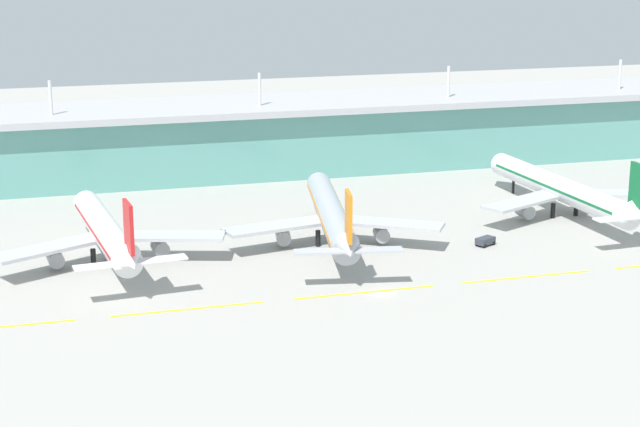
{
  "coord_description": "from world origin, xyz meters",
  "views": [
    {
      "loc": [
        -63.77,
        -180.71,
        66.94
      ],
      "look_at": [
        -2.36,
        34.63,
        7.0
      ],
      "focal_mm": 59.59,
      "sensor_mm": 36.0,
      "label": 1
    }
  ],
  "objects": [
    {
      "name": "taxiway_stripe_mid_west",
      "position": [
        -37.0,
        1.26,
        0.02
      ],
      "size": [
        28.0,
        0.7,
        0.04
      ],
      "primitive_type": "cube",
      "color": "yellow",
      "rests_on": "ground"
    },
    {
      "name": "airliner_near",
      "position": [
        -48.46,
        34.21,
        6.44
      ],
      "size": [
        48.6,
        59.7,
        18.9
      ],
      "color": "white",
      "rests_on": "ground"
    },
    {
      "name": "ground_plane",
      "position": [
        0.0,
        0.0,
        0.0
      ],
      "size": [
        600.0,
        600.0,
        0.0
      ],
      "primitive_type": "plane",
      "color": "#A8A59E"
    },
    {
      "name": "taxiway_stripe_mid_east",
      "position": [
        31.0,
        1.26,
        0.02
      ],
      "size": [
        28.0,
        0.7,
        0.04
      ],
      "primitive_type": "cube",
      "color": "yellow",
      "rests_on": "ground"
    },
    {
      "name": "pushback_tug",
      "position": [
        32.19,
        23.67,
        1.1
      ],
      "size": [
        5.01,
        4.18,
        1.85
      ],
      "color": "#333842",
      "rests_on": "ground"
    },
    {
      "name": "airliner_far",
      "position": [
        60.56,
        42.11,
        6.45
      ],
      "size": [
        48.72,
        69.03,
        18.9
      ],
      "color": "silver",
      "rests_on": "ground"
    },
    {
      "name": "airliner_middle",
      "position": [
        0.19,
        34.12,
        6.45
      ],
      "size": [
        48.01,
        67.59,
        18.9
      ],
      "color": "#ADB2BC",
      "rests_on": "ground"
    },
    {
      "name": "taxiway_stripe_centre",
      "position": [
        -3.0,
        1.26,
        0.02
      ],
      "size": [
        28.0,
        0.7,
        0.04
      ],
      "primitive_type": "cube",
      "color": "yellow",
      "rests_on": "ground"
    },
    {
      "name": "terminal_building",
      "position": [
        -0.0,
        109.27,
        10.21
      ],
      "size": [
        288.0,
        34.0,
        29.01
      ],
      "color": "#5B9E93",
      "rests_on": "ground"
    }
  ]
}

